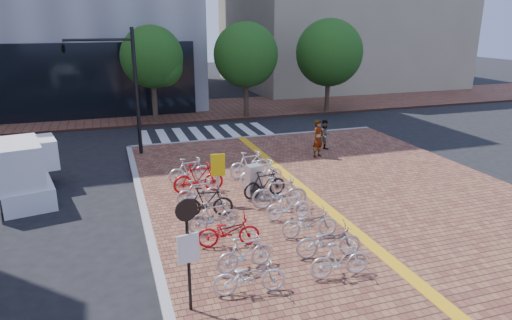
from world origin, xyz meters
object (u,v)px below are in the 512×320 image
object	(u,v)px
bike_0	(249,276)
bike_3	(214,216)
bike_7	(190,170)
yellow_sign	(218,169)
bike_5	(199,192)
utility_box	(254,180)
bike_8	(340,260)
bike_14	(261,173)
box_truck	(23,170)
bike_9	(329,241)
traffic_light_pole	(104,69)
bike_2	(229,231)
bike_4	(207,202)
pedestrian_b	(325,135)
bike_15	(250,164)
bike_11	(288,206)
bike_6	(198,178)
pedestrian_a	(318,139)
notice_sign	(188,242)
bike_1	(245,253)
bike_10	(309,223)
bike_13	(265,184)
bike_12	(280,193)

from	to	relation	value
bike_0	bike_3	xyz separation A→B (m)	(-0.03, 3.51, 0.03)
bike_7	yellow_sign	bearing A→B (deg)	-173.92
bike_5	utility_box	bearing A→B (deg)	-83.89
bike_8	bike_14	bearing A→B (deg)	1.60
bike_5	box_truck	xyz separation A→B (m)	(-5.90, 3.05, 0.45)
bike_9	traffic_light_pole	xyz separation A→B (m)	(-5.36, 12.01, 3.60)
bike_2	bike_4	xyz separation A→B (m)	(-0.15, 2.20, 0.05)
bike_2	pedestrian_b	distance (m)	10.98
bike_15	bike_8	bearing A→B (deg)	169.94
bike_11	box_truck	distance (m)	9.86
bike_6	pedestrian_a	world-z (taller)	pedestrian_a
bike_4	traffic_light_pole	xyz separation A→B (m)	(-2.80, 8.36, 3.56)
bike_2	notice_sign	size ratio (longest dim) A/B	0.66
bike_6	bike_8	size ratio (longest dim) A/B	1.18
bike_1	bike_10	distance (m)	2.64
bike_13	yellow_sign	world-z (taller)	yellow_sign
pedestrian_a	yellow_sign	size ratio (longest dim) A/B	0.97
bike_1	bike_2	distance (m)	1.38
bike_0	notice_sign	distance (m)	1.91
bike_10	bike_13	xyz separation A→B (m)	(-0.20, 3.42, 0.06)
bike_13	yellow_sign	xyz separation A→B (m)	(-1.75, -0.06, 0.75)
bike_3	traffic_light_pole	size ratio (longest dim) A/B	0.27
bike_14	yellow_sign	bearing A→B (deg)	113.85
bike_3	bike_11	bearing A→B (deg)	-93.24
bike_4	bike_5	distance (m)	1.06
bike_14	notice_sign	bearing A→B (deg)	144.14
bike_5	pedestrian_a	size ratio (longest dim) A/B	0.90
bike_2	bike_11	distance (m)	2.58
bike_13	box_truck	size ratio (longest dim) A/B	0.40
bike_15	bike_3	bearing A→B (deg)	141.35
notice_sign	traffic_light_pole	world-z (taller)	traffic_light_pole
pedestrian_a	box_truck	distance (m)	12.44
bike_2	traffic_light_pole	size ratio (longest dim) A/B	0.30
bike_1	bike_2	world-z (taller)	bike_1
bike_0	yellow_sign	bearing A→B (deg)	0.70
notice_sign	box_truck	world-z (taller)	notice_sign
bike_2	bike_15	distance (m)	6.06
bike_8	bike_4	bearing A→B (deg)	30.49
bike_9	bike_15	world-z (taller)	bike_15
pedestrian_b	bike_14	bearing A→B (deg)	-140.87
bike_11	bike_3	bearing A→B (deg)	93.19
bike_7	bike_11	bearing A→B (deg)	-158.69
bike_12	bike_15	world-z (taller)	bike_12
bike_10	box_truck	distance (m)	10.72
bike_4	bike_8	bearing A→B (deg)	-141.77
pedestrian_b	bike_3	bearing A→B (deg)	-136.74
bike_4	pedestrian_a	distance (m)	8.26
bike_1	bike_7	bearing A→B (deg)	-8.57
bike_6	bike_13	size ratio (longest dim) A/B	1.11
bike_11	pedestrian_a	xyz separation A→B (m)	(4.00, 6.17, 0.42)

